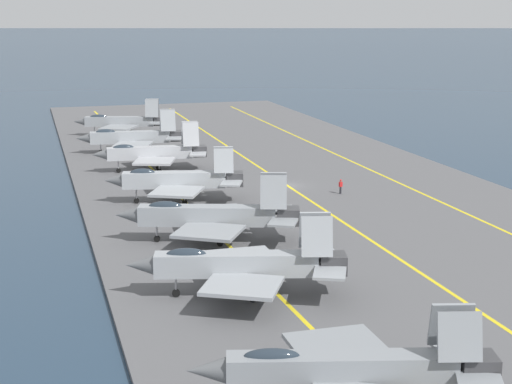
{
  "coord_description": "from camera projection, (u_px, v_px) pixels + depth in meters",
  "views": [
    {
      "loc": [
        -88.83,
        29.97,
        21.26
      ],
      "look_at": [
        -12.65,
        7.7,
        2.9
      ],
      "focal_mm": 55.0,
      "sensor_mm": 36.0,
      "label": 1
    }
  ],
  "objects": [
    {
      "name": "parked_jet_nearest",
      "position": [
        350.0,
        369.0,
        41.57
      ],
      "size": [
        13.55,
        16.59,
        5.74
      ],
      "color": "gray",
      "rests_on": "carrier_deck"
    },
    {
      "name": "ground_plane",
      "position": [
        287.0,
        189.0,
        96.05
      ],
      "size": [
        2000.0,
        2000.0,
        0.0
      ],
      "primitive_type": "plane",
      "color": "#23384C"
    },
    {
      "name": "carrier_deck",
      "position": [
        287.0,
        187.0,
        96.01
      ],
      "size": [
        180.29,
        50.27,
        0.4
      ],
      "primitive_type": "cube",
      "color": "#565659",
      "rests_on": "ground"
    },
    {
      "name": "deck_stripe_edge_line",
      "position": [
        176.0,
        193.0,
        92.18
      ],
      "size": [
        162.19,
        5.32,
        0.01
      ],
      "primitive_type": "cube",
      "rotation": [
        0.0,
        0.0,
        0.03
      ],
      "color": "yellow",
      "rests_on": "carrier_deck"
    },
    {
      "name": "parked_jet_second",
      "position": [
        241.0,
        264.0,
        58.14
      ],
      "size": [
        11.87,
        16.44,
        6.34
      ],
      "color": "#93999E",
      "rests_on": "carrier_deck"
    },
    {
      "name": "deck_stripe_centerline",
      "position": [
        287.0,
        186.0,
        95.96
      ],
      "size": [
        162.26,
        0.36,
        0.01
      ],
      "primitive_type": "cube",
      "color": "yellow",
      "rests_on": "carrier_deck"
    },
    {
      "name": "deck_stripe_foul_line",
      "position": [
        390.0,
        179.0,
        99.74
      ],
      "size": [
        162.26,
        0.89,
        0.01
      ],
      "primitive_type": "cube",
      "rotation": [
        0.0,
        0.0,
        0.0
      ],
      "color": "yellow",
      "rests_on": "carrier_deck"
    },
    {
      "name": "parked_jet_sixth",
      "position": [
        132.0,
        137.0,
        117.63
      ],
      "size": [
        12.96,
        15.95,
        6.46
      ],
      "color": "#93999E",
      "rests_on": "carrier_deck"
    },
    {
      "name": "parked_jet_fifth",
      "position": [
        153.0,
        153.0,
        103.87
      ],
      "size": [
        12.52,
        15.18,
        6.54
      ],
      "color": "#A8AAAF",
      "rests_on": "carrier_deck"
    },
    {
      "name": "crew_red_vest",
      "position": [
        341.0,
        186.0,
        91.44
      ],
      "size": [
        0.35,
        0.43,
        1.73
      ],
      "color": "#232328",
      "rests_on": "carrier_deck"
    },
    {
      "name": "parked_jet_seventh",
      "position": [
        122.0,
        121.0,
        133.69
      ],
      "size": [
        13.74,
        15.77,
        6.3
      ],
      "color": "gray",
      "rests_on": "carrier_deck"
    },
    {
      "name": "parked_jet_fourth",
      "position": [
        177.0,
        180.0,
        86.78
      ],
      "size": [
        12.7,
        15.38,
        6.2
      ],
      "color": "#9EA3A8",
      "rests_on": "carrier_deck"
    },
    {
      "name": "parked_jet_third",
      "position": [
        211.0,
        215.0,
        71.86
      ],
      "size": [
        12.66,
        17.02,
        6.52
      ],
      "color": "gray",
      "rests_on": "carrier_deck"
    }
  ]
}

